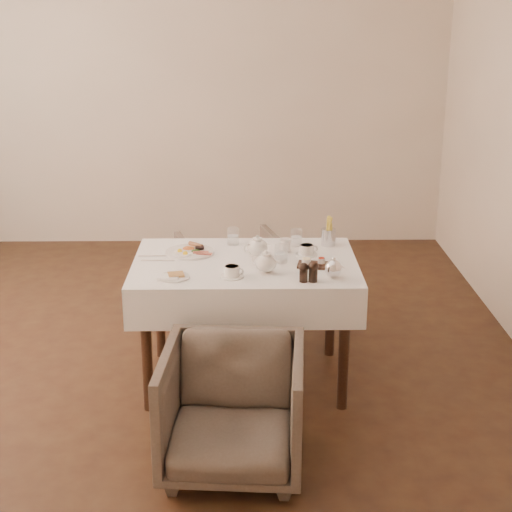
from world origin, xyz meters
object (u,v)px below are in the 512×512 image
at_px(table, 245,280).
at_px(breakfast_plate, 190,251).
at_px(armchair_far, 233,282).
at_px(armchair_near, 233,409).
at_px(teapot_centre, 257,246).

relative_size(table, breakfast_plate, 4.45).
bearing_deg(armchair_far, breakfast_plate, 54.88).
xyz_separation_m(armchair_near, breakfast_plate, (-0.26, 1.06, 0.45)).
distance_m(table, armchair_far, 0.89).
distance_m(armchair_near, armchair_far, 1.73).
xyz_separation_m(table, armchair_near, (-0.06, -0.90, -0.32)).
relative_size(armchair_far, breakfast_plate, 2.43).
bearing_deg(teapot_centre, breakfast_plate, 143.97).
height_order(armchair_far, breakfast_plate, breakfast_plate).
height_order(armchair_far, teapot_centre, teapot_centre).
bearing_deg(breakfast_plate, table, -50.33).
height_order(breakfast_plate, teapot_centre, teapot_centre).
bearing_deg(teapot_centre, armchair_near, -122.61).
distance_m(table, teapot_centre, 0.21).
height_order(table, teapot_centre, teapot_centre).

